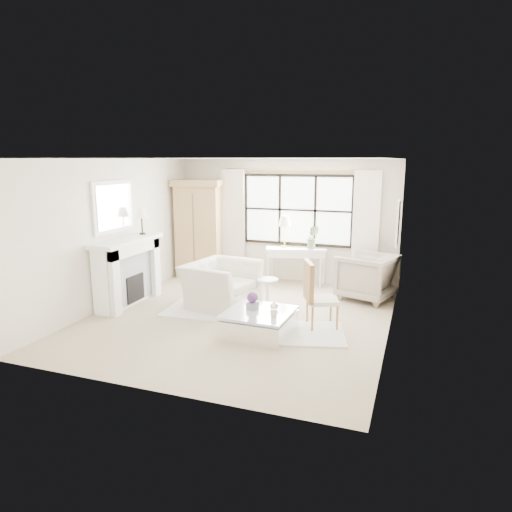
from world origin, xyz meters
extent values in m
plane|color=tan|center=(0.00, 0.00, 0.00)|extent=(5.50, 5.50, 0.00)
plane|color=white|center=(0.00, 0.00, 2.70)|extent=(5.50, 5.50, 0.00)
plane|color=beige|center=(0.00, 2.75, 1.35)|extent=(5.00, 0.00, 5.00)
plane|color=white|center=(0.00, -2.75, 1.35)|extent=(5.00, 0.00, 5.00)
plane|color=silver|center=(-2.50, 0.00, 1.35)|extent=(0.00, 5.50, 5.50)
plane|color=beige|center=(2.50, 0.00, 1.35)|extent=(0.00, 5.50, 5.50)
cube|color=white|center=(0.30, 2.73, 1.60)|extent=(2.40, 0.02, 1.50)
cylinder|color=#B0813D|center=(0.30, 2.67, 2.47)|extent=(3.30, 0.04, 0.04)
cube|color=beige|center=(-1.20, 2.65, 1.24)|extent=(0.55, 0.10, 2.47)
cube|color=white|center=(1.80, 2.65, 1.24)|extent=(0.55, 0.10, 2.47)
cube|color=white|center=(-2.29, 0.00, 0.59)|extent=(0.34, 1.50, 1.18)
cube|color=#ADACB3|center=(-2.12, 0.00, 0.53)|extent=(0.03, 1.22, 0.97)
cube|color=black|center=(-2.11, 0.00, 0.32)|extent=(0.06, 0.52, 0.50)
cube|color=white|center=(-2.25, 0.00, 1.22)|extent=(0.58, 1.66, 0.08)
cube|color=white|center=(-2.47, 0.00, 1.84)|extent=(0.05, 1.15, 0.95)
cube|color=silver|center=(-2.44, 0.00, 1.84)|extent=(0.02, 1.00, 0.80)
cube|color=silver|center=(2.47, 1.70, 1.55)|extent=(0.04, 0.62, 0.82)
cube|color=#C0AE95|center=(2.45, 1.70, 1.55)|extent=(0.01, 0.52, 0.72)
cylinder|color=black|center=(-2.22, 0.51, 1.27)|extent=(0.12, 0.12, 0.03)
cylinder|color=black|center=(-2.22, 0.51, 1.44)|extent=(0.03, 0.03, 0.30)
cone|color=beige|center=(-2.22, 0.51, 1.68)|extent=(0.22, 0.22, 0.18)
cube|color=tan|center=(-1.93, 2.38, 1.05)|extent=(1.07, 0.72, 2.10)
cube|color=tan|center=(-1.93, 2.38, 2.17)|extent=(1.20, 0.83, 0.14)
cube|color=white|center=(0.35, 2.49, 0.68)|extent=(1.31, 0.75, 0.14)
cube|color=white|center=(0.35, 2.49, 0.77)|extent=(1.37, 0.81, 0.06)
cylinder|color=#C59244|center=(0.08, 2.49, 0.82)|extent=(0.14, 0.14, 0.03)
cylinder|color=#C59244|center=(0.08, 2.49, 1.06)|extent=(0.02, 0.02, 0.46)
cone|color=#F2E9C6|center=(0.08, 2.49, 1.38)|extent=(0.28, 0.28, 0.22)
imported|color=#576C48|center=(0.71, 2.50, 1.06)|extent=(0.28, 0.23, 0.51)
cylinder|color=silver|center=(0.25, 0.83, 0.01)|extent=(0.26, 0.26, 0.03)
cylinder|color=silver|center=(0.25, 0.83, 0.25)|extent=(0.06, 0.06, 0.44)
cylinder|color=white|center=(0.25, 0.83, 0.49)|extent=(0.40, 0.40, 0.03)
cube|color=white|center=(-0.47, 0.25, 0.02)|extent=(1.97, 1.46, 0.03)
cube|color=silver|center=(1.17, -0.40, 0.01)|extent=(1.65, 1.40, 0.03)
imported|color=beige|center=(-0.54, 0.46, 0.41)|extent=(1.32, 1.45, 0.83)
imported|color=#A19588|center=(1.95, 1.84, 0.45)|extent=(1.25, 1.23, 0.90)
cube|color=beige|center=(1.45, 0.00, 0.46)|extent=(0.62, 0.63, 0.07)
cube|color=#9B7141|center=(1.24, -0.09, 0.78)|extent=(0.25, 0.46, 0.60)
cube|color=white|center=(0.59, -0.64, 0.16)|extent=(1.03, 1.03, 0.32)
cube|color=silver|center=(0.59, -0.64, 0.36)|extent=(1.03, 1.03, 0.04)
cube|color=slate|center=(0.47, -0.58, 0.44)|extent=(0.18, 0.18, 0.11)
sphere|color=#4F2968|center=(0.47, -0.58, 0.58)|extent=(0.17, 0.17, 0.17)
cylinder|color=beige|center=(0.89, -0.82, 0.44)|extent=(0.09, 0.09, 0.12)
imported|color=silver|center=(0.79, -0.47, 0.45)|extent=(0.17, 0.17, 0.14)
camera|label=1|loc=(2.83, -6.99, 2.68)|focal=32.00mm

